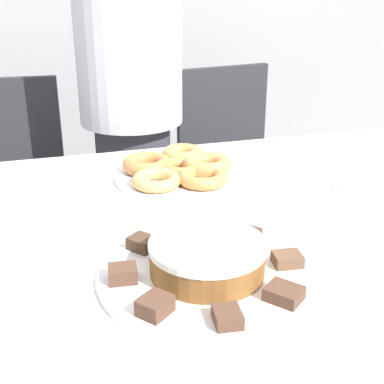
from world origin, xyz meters
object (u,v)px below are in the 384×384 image
person_standing (131,108)px  office_chair_right (237,187)px  office_chair_left (11,213)px  plate_cake (207,274)px  plate_donuts (182,175)px  frosted_cake (207,257)px  napkin (345,183)px

person_standing → office_chair_right: 0.60m
office_chair_left → plate_cake: 1.24m
person_standing → plate_donuts: bearing=-86.4°
person_standing → frosted_cake: (-0.05, -1.01, -0.02)m
plate_donuts → office_chair_left: bearing=126.1°
plate_donuts → napkin: bearing=-22.5°
person_standing → frosted_cake: bearing=-92.7°
person_standing → office_chair_left: person_standing is taller
person_standing → office_chair_left: size_ratio=1.74×
office_chair_left → napkin: 1.23m
person_standing → plate_donuts: (0.03, -0.54, -0.05)m
person_standing → plate_cake: (-0.05, -1.01, -0.05)m
plate_cake → plate_donuts: bearing=80.3°
office_chair_right → person_standing: bearing=-173.4°
plate_cake → frosted_cake: size_ratio=1.89×
person_standing → napkin: bearing=-59.3°
office_chair_left → office_chair_right: (0.88, -0.00, 0.00)m
office_chair_right → plate_cake: size_ratio=2.30×
person_standing → office_chair_right: bearing=14.6°
person_standing → office_chair_left: (-0.44, 0.12, -0.39)m
office_chair_left → office_chair_right: bearing=5.6°
frosted_cake → plate_donuts: bearing=80.3°
person_standing → frosted_cake: size_ratio=7.57×
frosted_cake → napkin: (0.46, 0.32, -0.04)m
office_chair_right → napkin: bearing=-99.9°
office_chair_left → napkin: office_chair_left is taller
office_chair_left → napkin: bearing=-37.8°
plate_cake → napkin: 0.56m
frosted_cake → plate_cake: bearing=180.0°
person_standing → office_chair_right: size_ratio=1.74×
plate_cake → napkin: bearing=34.5°
office_chair_right → plate_donuts: size_ratio=2.56×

